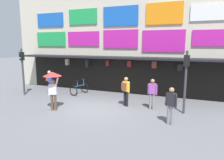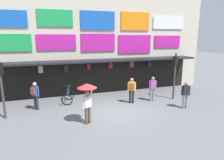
{
  "view_description": "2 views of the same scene",
  "coord_description": "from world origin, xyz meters",
  "px_view_note": "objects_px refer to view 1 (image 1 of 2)",
  "views": [
    {
      "loc": [
        4.89,
        -9.89,
        3.51
      ],
      "look_at": [
        0.67,
        0.71,
        1.51
      ],
      "focal_mm": 32.99,
      "sensor_mm": 36.0,
      "label": 1
    },
    {
      "loc": [
        -3.69,
        -10.23,
        4.28
      ],
      "look_at": [
        0.25,
        1.52,
        1.53
      ],
      "focal_mm": 31.35,
      "sensor_mm": 36.0,
      "label": 2
    }
  ],
  "objects_px": {
    "traffic_light_far": "(186,72)",
    "pedestrian_in_green": "(171,103)",
    "pedestrian_with_umbrella": "(53,80)",
    "pedestrian_in_black": "(152,92)",
    "pedestrian_in_red": "(126,89)",
    "bicycle_parked": "(79,89)",
    "traffic_light_near": "(22,64)",
    "pedestrian_in_white": "(49,81)"
  },
  "relations": [
    {
      "from": "traffic_light_far",
      "to": "pedestrian_in_green",
      "type": "relative_size",
      "value": 1.9
    },
    {
      "from": "pedestrian_with_umbrella",
      "to": "pedestrian_in_black",
      "type": "xyz_separation_m",
      "value": [
        4.86,
        2.1,
        -0.69
      ]
    },
    {
      "from": "pedestrian_with_umbrella",
      "to": "pedestrian_in_black",
      "type": "distance_m",
      "value": 5.34
    },
    {
      "from": "pedestrian_in_black",
      "to": "pedestrian_in_red",
      "type": "xyz_separation_m",
      "value": [
        -1.52,
        0.04,
        0.04
      ]
    },
    {
      "from": "traffic_light_far",
      "to": "bicycle_parked",
      "type": "bearing_deg",
      "value": 167.55
    },
    {
      "from": "traffic_light_near",
      "to": "pedestrian_in_red",
      "type": "xyz_separation_m",
      "value": [
        7.4,
        0.1,
        -1.16
      ]
    },
    {
      "from": "pedestrian_in_red",
      "to": "traffic_light_far",
      "type": "bearing_deg",
      "value": -1.49
    },
    {
      "from": "traffic_light_near",
      "to": "bicycle_parked",
      "type": "xyz_separation_m",
      "value": [
        3.48,
        1.58,
        -1.75
      ]
    },
    {
      "from": "traffic_light_far",
      "to": "pedestrian_in_green",
      "type": "bearing_deg",
      "value": -104.58
    },
    {
      "from": "pedestrian_with_umbrella",
      "to": "pedestrian_in_green",
      "type": "relative_size",
      "value": 1.24
    },
    {
      "from": "traffic_light_far",
      "to": "pedestrian_in_red",
      "type": "bearing_deg",
      "value": 178.51
    },
    {
      "from": "pedestrian_in_black",
      "to": "pedestrian_in_red",
      "type": "height_order",
      "value": "same"
    },
    {
      "from": "pedestrian_with_umbrella",
      "to": "pedestrian_in_white",
      "type": "distance_m",
      "value": 3.89
    },
    {
      "from": "traffic_light_far",
      "to": "pedestrian_in_black",
      "type": "bearing_deg",
      "value": 178.54
    },
    {
      "from": "traffic_light_far",
      "to": "pedestrian_in_white",
      "type": "height_order",
      "value": "traffic_light_far"
    },
    {
      "from": "traffic_light_far",
      "to": "pedestrian_with_umbrella",
      "type": "distance_m",
      "value": 6.83
    },
    {
      "from": "traffic_light_near",
      "to": "pedestrian_in_green",
      "type": "xyz_separation_m",
      "value": [
        10.09,
        -1.78,
        -1.16
      ]
    },
    {
      "from": "pedestrian_in_white",
      "to": "pedestrian_in_red",
      "type": "bearing_deg",
      "value": -7.06
    },
    {
      "from": "pedestrian_with_umbrella",
      "to": "pedestrian_in_red",
      "type": "bearing_deg",
      "value": 32.65
    },
    {
      "from": "pedestrian_in_black",
      "to": "pedestrian_in_green",
      "type": "height_order",
      "value": "same"
    },
    {
      "from": "traffic_light_far",
      "to": "pedestrian_in_black",
      "type": "relative_size",
      "value": 1.9
    },
    {
      "from": "traffic_light_far",
      "to": "pedestrian_in_green",
      "type": "distance_m",
      "value": 2.19
    },
    {
      "from": "pedestrian_in_black",
      "to": "pedestrian_in_green",
      "type": "bearing_deg",
      "value": -57.44
    },
    {
      "from": "pedestrian_in_black",
      "to": "pedestrian_in_red",
      "type": "distance_m",
      "value": 1.52
    },
    {
      "from": "bicycle_parked",
      "to": "pedestrian_in_black",
      "type": "xyz_separation_m",
      "value": [
        5.44,
        -1.52,
        0.55
      ]
    },
    {
      "from": "traffic_light_near",
      "to": "pedestrian_in_black",
      "type": "distance_m",
      "value": 9.0
    },
    {
      "from": "pedestrian_with_umbrella",
      "to": "pedestrian_in_white",
      "type": "bearing_deg",
      "value": 131.51
    },
    {
      "from": "pedestrian_in_red",
      "to": "pedestrian_in_black",
      "type": "bearing_deg",
      "value": -1.53
    },
    {
      "from": "pedestrian_with_umbrella",
      "to": "pedestrian_in_red",
      "type": "relative_size",
      "value": 1.24
    },
    {
      "from": "bicycle_parked",
      "to": "pedestrian_in_green",
      "type": "xyz_separation_m",
      "value": [
        6.61,
        -3.36,
        0.59
      ]
    },
    {
      "from": "bicycle_parked",
      "to": "pedestrian_in_red",
      "type": "distance_m",
      "value": 4.23
    },
    {
      "from": "traffic_light_far",
      "to": "bicycle_parked",
      "type": "distance_m",
      "value": 7.46
    },
    {
      "from": "pedestrian_in_white",
      "to": "bicycle_parked",
      "type": "bearing_deg",
      "value": 21.0
    },
    {
      "from": "traffic_light_near",
      "to": "bicycle_parked",
      "type": "height_order",
      "value": "traffic_light_near"
    },
    {
      "from": "pedestrian_in_red",
      "to": "pedestrian_with_umbrella",
      "type": "bearing_deg",
      "value": -147.35
    },
    {
      "from": "pedestrian_with_umbrella",
      "to": "pedestrian_in_green",
      "type": "xyz_separation_m",
      "value": [
        6.03,
        0.26,
        -0.66
      ]
    },
    {
      "from": "bicycle_parked",
      "to": "pedestrian_in_white",
      "type": "distance_m",
      "value": 2.18
    },
    {
      "from": "traffic_light_near",
      "to": "pedestrian_in_red",
      "type": "bearing_deg",
      "value": 0.78
    },
    {
      "from": "traffic_light_far",
      "to": "pedestrian_in_black",
      "type": "height_order",
      "value": "traffic_light_far"
    },
    {
      "from": "bicycle_parked",
      "to": "traffic_light_near",
      "type": "bearing_deg",
      "value": -155.57
    },
    {
      "from": "pedestrian_in_black",
      "to": "bicycle_parked",
      "type": "bearing_deg",
      "value": 164.37
    },
    {
      "from": "pedestrian_with_umbrella",
      "to": "pedestrian_in_red",
      "type": "xyz_separation_m",
      "value": [
        3.34,
        2.14,
        -0.66
      ]
    }
  ]
}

